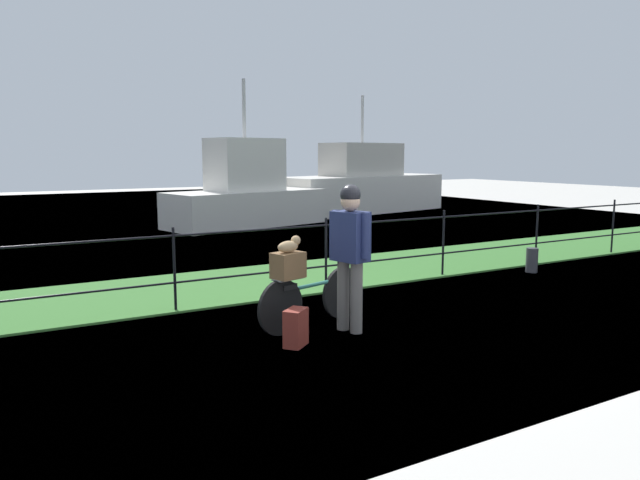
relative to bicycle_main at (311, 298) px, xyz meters
The scene contains 12 objects.
ground_plane 1.35m from the bicycle_main, 36.27° to the right, with size 60.00×60.00×0.00m, color beige.
grass_strip 2.77m from the bicycle_main, 67.42° to the left, with size 27.00×2.40×0.03m, color #38702D.
harbor_water 11.93m from the bicycle_main, 84.91° to the left, with size 30.00×30.00×0.00m, color #60849E.
iron_fence 1.81m from the bicycle_main, 53.74° to the left, with size 18.04×0.04×1.10m.
bicycle_main is the anchor object (origin of this frame).
wooden_crate 0.58m from the bicycle_main, 164.57° to the right, with size 0.34×0.25×0.29m, color brown.
terrier_dog 0.75m from the bicycle_main, 164.57° to the right, with size 0.32×0.21×0.18m.
cyclist_person 0.82m from the bicycle_main, 53.95° to the right, with size 0.36×0.52×1.68m.
backpack_on_paving 0.76m from the bicycle_main, 132.13° to the right, with size 0.28×0.18×0.40m, color maroon.
mooring_bollard 4.96m from the bicycle_main, 10.94° to the left, with size 0.20×0.20×0.42m, color #38383D.
moored_boat_near 10.17m from the bicycle_main, 71.07° to the left, with size 4.77×2.68×4.03m.
moored_boat_far 14.09m from the bicycle_main, 53.49° to the left, with size 6.66×3.22×3.96m.
Camera 1 is at (-4.44, -5.23, 2.03)m, focal length 33.82 mm.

